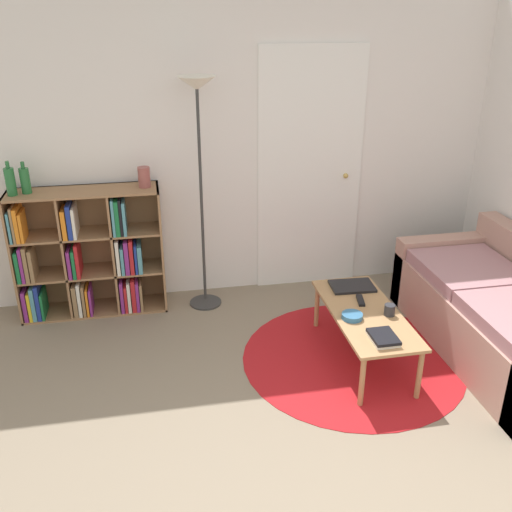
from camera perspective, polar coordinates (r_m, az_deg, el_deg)
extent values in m
cube|color=silver|center=(4.80, -2.01, 11.06)|extent=(7.35, 0.05, 2.60)
cube|color=white|center=(4.96, 5.40, 8.33)|extent=(0.91, 0.02, 2.09)
sphere|color=tan|center=(5.05, 8.96, 7.93)|extent=(0.04, 0.04, 0.04)
cylinder|color=#B2191E|center=(4.27, 9.60, -10.05)|extent=(1.60, 1.60, 0.01)
cube|color=#936B47|center=(4.90, -22.91, -0.17)|extent=(0.02, 0.34, 1.05)
cube|color=#936B47|center=(4.78, -9.41, 0.88)|extent=(0.02, 0.34, 1.05)
cube|color=#936B47|center=(4.63, -16.97, 6.19)|extent=(1.17, 0.34, 0.02)
cube|color=#936B47|center=(5.03, -15.58, -5.03)|extent=(1.17, 0.34, 0.02)
cube|color=#936B47|center=(4.96, -16.12, 1.08)|extent=(1.17, 0.02, 1.05)
cube|color=#936B47|center=(4.83, -18.46, 0.18)|extent=(0.02, 0.32, 1.01)
cube|color=#936B47|center=(4.79, -14.01, 0.53)|extent=(0.02, 0.32, 1.01)
cube|color=#936B47|center=(4.87, -16.02, -1.46)|extent=(1.13, 0.32, 0.02)
cube|color=#936B47|center=(4.74, -16.48, 2.22)|extent=(1.13, 0.32, 0.02)
cube|color=#7F287A|center=(5.02, -21.92, -4.23)|extent=(0.03, 0.25, 0.26)
cube|color=gold|center=(5.00, -21.55, -4.36)|extent=(0.02, 0.23, 0.24)
cube|color=teal|center=(4.97, -21.26, -4.22)|extent=(0.03, 0.20, 0.28)
cube|color=navy|center=(4.99, -20.81, -3.93)|extent=(0.03, 0.26, 0.30)
cube|color=#196B38|center=(4.99, -20.44, -4.33)|extent=(0.02, 0.25, 0.23)
cube|color=olive|center=(4.93, -17.57, -4.01)|extent=(0.03, 0.21, 0.27)
cube|color=silver|center=(4.92, -17.17, -3.90)|extent=(0.03, 0.21, 0.29)
cube|color=olive|center=(4.92, -16.79, -3.99)|extent=(0.02, 0.20, 0.27)
cube|color=orange|center=(4.92, -16.45, -4.12)|extent=(0.02, 0.21, 0.23)
cube|color=#7F287A|center=(4.92, -16.16, -4.15)|extent=(0.02, 0.20, 0.23)
cube|color=#7F287A|center=(4.92, -13.23, -3.54)|extent=(0.03, 0.27, 0.27)
cube|color=#B21E23|center=(4.91, -12.87, -3.77)|extent=(0.02, 0.24, 0.23)
cube|color=silver|center=(4.90, -12.56, -3.60)|extent=(0.03, 0.24, 0.26)
cube|color=#B21E23|center=(4.89, -12.14, -3.55)|extent=(0.03, 0.22, 0.28)
cube|color=#7F287A|center=(4.89, -11.75, -3.61)|extent=(0.03, 0.22, 0.26)
cube|color=olive|center=(4.89, -11.41, -3.71)|extent=(0.02, 0.21, 0.24)
cube|color=#196B38|center=(4.85, -22.60, -0.79)|extent=(0.03, 0.20, 0.26)
cube|color=#7F287A|center=(4.86, -22.21, -0.48)|extent=(0.02, 0.25, 0.29)
cube|color=olive|center=(4.84, -21.86, -0.49)|extent=(0.03, 0.22, 0.29)
cube|color=olive|center=(4.84, -21.41, -0.59)|extent=(0.03, 0.23, 0.26)
cube|color=#7F287A|center=(4.80, -18.07, -0.45)|extent=(0.03, 0.24, 0.24)
cube|color=#196B38|center=(4.79, -17.69, -0.48)|extent=(0.03, 0.21, 0.24)
cube|color=#B21E23|center=(4.79, -17.35, -0.11)|extent=(0.03, 0.25, 0.28)
cube|color=silver|center=(4.74, -13.63, 0.14)|extent=(0.03, 0.22, 0.29)
cube|color=teal|center=(4.75, -13.20, -0.17)|extent=(0.02, 0.22, 0.23)
cube|color=#7F287A|center=(4.74, -12.80, 0.12)|extent=(0.03, 0.21, 0.28)
cube|color=#B21E23|center=(4.74, -12.34, 0.20)|extent=(0.03, 0.21, 0.29)
cube|color=navy|center=(4.75, -11.93, 0.02)|extent=(0.02, 0.22, 0.24)
cube|color=teal|center=(4.77, -11.55, 0.08)|extent=(0.03, 0.26, 0.23)
cube|color=teal|center=(4.75, -23.25, 2.89)|extent=(0.02, 0.23, 0.24)
cube|color=olive|center=(4.72, -23.02, 3.06)|extent=(0.02, 0.19, 0.28)
cube|color=orange|center=(4.75, -22.63, 3.18)|extent=(0.03, 0.26, 0.27)
cube|color=orange|center=(4.72, -22.29, 2.86)|extent=(0.02, 0.20, 0.23)
cube|color=orange|center=(4.66, -18.57, 3.20)|extent=(0.03, 0.20, 0.23)
cube|color=navy|center=(4.65, -18.09, 3.46)|extent=(0.03, 0.21, 0.27)
cube|color=silver|center=(4.68, -17.65, 3.49)|extent=(0.02, 0.27, 0.24)
cube|color=teal|center=(4.64, -14.06, 4.07)|extent=(0.02, 0.26, 0.30)
cube|color=#196B38|center=(4.65, -13.70, 4.06)|extent=(0.03, 0.27, 0.28)
cube|color=black|center=(4.64, -13.36, 4.15)|extent=(0.02, 0.27, 0.30)
cube|color=teal|center=(4.62, -13.04, 3.94)|extent=(0.02, 0.23, 0.27)
cylinder|color=#333333|center=(4.95, -5.06, -4.64)|extent=(0.27, 0.27, 0.01)
cylinder|color=#333333|center=(4.58, -5.48, 5.68)|extent=(0.02, 0.02, 1.78)
cone|color=white|center=(4.39, -5.96, 16.82)|extent=(0.29, 0.29, 0.10)
cube|color=tan|center=(4.56, 23.18, -6.30)|extent=(0.88, 1.83, 0.44)
cube|color=tan|center=(5.15, 18.41, -1.16)|extent=(0.88, 0.16, 0.58)
cube|color=#AA777E|center=(4.68, 20.46, -1.34)|extent=(0.68, 0.73, 0.10)
cube|color=#AD7F51|center=(4.10, 10.85, -5.62)|extent=(0.47, 1.08, 0.02)
cylinder|color=#AD7F51|center=(3.75, 10.56, -12.23)|extent=(0.04, 0.04, 0.37)
cylinder|color=#AD7F51|center=(4.54, 6.11, -4.97)|extent=(0.04, 0.04, 0.37)
cylinder|color=#AD7F51|center=(3.89, 16.03, -11.32)|extent=(0.04, 0.04, 0.37)
cylinder|color=#AD7F51|center=(4.66, 10.71, -4.48)|extent=(0.04, 0.04, 0.37)
cube|color=black|center=(4.41, 9.59, -2.99)|extent=(0.34, 0.24, 0.02)
cylinder|color=teal|center=(3.98, 9.59, -5.95)|extent=(0.14, 0.14, 0.04)
cube|color=silver|center=(3.79, 12.58, -8.09)|extent=(0.16, 0.21, 0.02)
cube|color=black|center=(3.77, 12.63, -7.86)|extent=(0.16, 0.21, 0.02)
cylinder|color=#28282D|center=(4.07, 13.21, -5.28)|extent=(0.07, 0.07, 0.08)
cube|color=black|center=(4.21, 10.41, -4.39)|extent=(0.07, 0.16, 0.02)
cylinder|color=#236633|center=(4.66, -23.35, 6.83)|extent=(0.07, 0.07, 0.21)
cylinder|color=#236633|center=(4.63, -23.61, 8.37)|extent=(0.03, 0.03, 0.05)
cylinder|color=#236633|center=(4.67, -22.08, 6.98)|extent=(0.07, 0.07, 0.19)
cylinder|color=#236633|center=(4.64, -22.31, 8.42)|extent=(0.03, 0.03, 0.05)
cylinder|color=#934C47|center=(4.58, -11.12, 7.75)|extent=(0.09, 0.09, 0.16)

